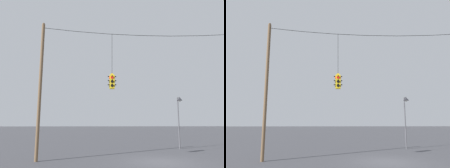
# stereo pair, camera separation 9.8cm
# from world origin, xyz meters

# --- Properties ---
(ground_plane) EXTENTS (200.00, 200.00, 0.00)m
(ground_plane) POSITION_xyz_m (0.00, 0.00, 0.00)
(ground_plane) COLOR #424247
(utility_pole_left) EXTENTS (0.22, 0.22, 9.52)m
(utility_pole_left) POSITION_xyz_m (-8.05, 0.47, 4.75)
(utility_pole_left) COLOR brown
(utility_pole_left) RESTS_ON ground_plane
(span_wire) EXTENTS (16.10, 0.03, 0.48)m
(span_wire) POSITION_xyz_m (0.00, 0.47, 8.84)
(span_wire) COLOR black
(traffic_light_near_left_pole) EXTENTS (0.58, 0.58, 3.97)m
(traffic_light_near_left_pole) POSITION_xyz_m (-3.15, 0.47, 5.30)
(traffic_light_near_left_pole) COLOR yellow
(street_lamp) EXTENTS (0.52, 0.90, 4.87)m
(street_lamp) POSITION_xyz_m (3.52, 6.17, 3.74)
(street_lamp) COLOR #515156
(street_lamp) RESTS_ON ground_plane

